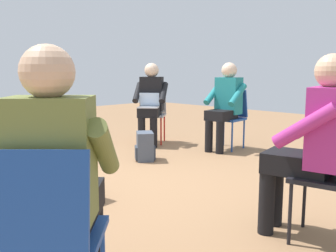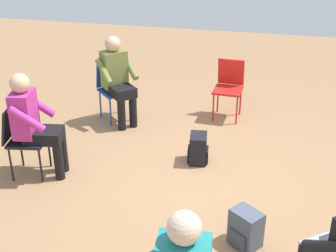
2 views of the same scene
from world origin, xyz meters
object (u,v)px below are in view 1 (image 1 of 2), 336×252
(chair_northwest, at_px, (49,231))
(chair_south, at_px, (231,114))
(person_with_laptop, at_px, (151,99))
(person_in_teal, at_px, (225,102))
(person_in_olive, at_px, (59,172))
(chair_southeast, at_px, (153,111))
(backpack_near_laptop_user, at_px, (77,183))
(backpack_by_empty_chair, at_px, (145,148))
(person_in_magenta, at_px, (313,138))

(chair_northwest, relative_size, chair_south, 1.00)
(person_with_laptop, bearing_deg, person_in_teal, 166.61)
(person_in_olive, bearing_deg, chair_northwest, -90.00)
(chair_northwest, distance_m, chair_southeast, 4.43)
(chair_southeast, bearing_deg, backpack_near_laptop_user, 86.47)
(chair_northwest, height_order, chair_southeast, same)
(chair_south, bearing_deg, chair_northwest, 110.24)
(person_in_teal, distance_m, person_in_olive, 3.89)
(chair_south, height_order, backpack_by_empty_chair, chair_south)
(person_in_olive, distance_m, backpack_by_empty_chair, 3.10)
(person_in_magenta, xyz_separation_m, backpack_by_empty_chair, (2.45, -0.70, -0.54))
(chair_northwest, bearing_deg, chair_southeast, 86.43)
(chair_south, distance_m, backpack_by_empty_chair, 1.46)
(chair_northwest, relative_size, person_in_magenta, 0.69)
(chair_northwest, xyz_separation_m, person_with_laptop, (2.85, -3.18, 0.20))
(person_in_teal, distance_m, person_in_magenta, 2.86)
(chair_south, distance_m, chair_southeast, 1.24)
(backpack_by_empty_chair, bearing_deg, person_in_teal, -105.32)
(chair_southeast, relative_size, person_with_laptop, 0.69)
(chair_southeast, bearing_deg, person_in_magenta, 117.09)
(chair_south, height_order, backpack_near_laptop_user, chair_south)
(chair_south, bearing_deg, person_with_laptop, 25.73)
(chair_southeast, height_order, person_with_laptop, person_with_laptop)
(person_in_olive, xyz_separation_m, backpack_by_empty_chair, (2.01, -2.29, -0.54))
(chair_south, bearing_deg, backpack_by_empty_chair, 71.84)
(person_in_teal, bearing_deg, chair_south, -90.00)
(chair_south, xyz_separation_m, person_in_teal, (-0.02, 0.17, 0.20))
(person_in_olive, bearing_deg, person_with_laptop, 86.49)
(chair_northwest, xyz_separation_m, backpack_near_laptop_user, (1.43, -1.00, -0.34))
(backpack_near_laptop_user, bearing_deg, chair_south, -82.37)
(person_with_laptop, distance_m, person_in_olive, 4.10)
(person_in_magenta, distance_m, person_in_olive, 1.65)
(chair_south, xyz_separation_m, backpack_near_laptop_user, (-0.37, 2.80, -0.34))
(person_in_magenta, height_order, person_in_olive, same)
(chair_southeast, distance_m, backpack_by_empty_chair, 1.27)
(chair_southeast, height_order, person_in_olive, person_in_olive)
(backpack_near_laptop_user, bearing_deg, backpack_by_empty_chair, -63.77)
(person_in_teal, height_order, person_in_olive, same)
(chair_southeast, xyz_separation_m, person_in_magenta, (-3.27, 1.60, 0.20))
(person_in_olive, bearing_deg, chair_south, 69.39)
(person_in_teal, relative_size, backpack_near_laptop_user, 3.44)
(person_with_laptop, height_order, person_in_magenta, same)
(chair_northwest, height_order, backpack_near_laptop_user, chair_northwest)
(chair_south, distance_m, person_with_laptop, 1.23)
(person_in_teal, bearing_deg, chair_southeast, 10.31)
(backpack_near_laptop_user, height_order, backpack_by_empty_chair, same)
(chair_southeast, distance_m, person_in_teal, 1.22)
(person_with_laptop, height_order, person_in_olive, same)
(person_in_teal, bearing_deg, person_in_magenta, 132.51)
(person_in_teal, xyz_separation_m, backpack_near_laptop_user, (-0.36, 2.63, -0.54))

